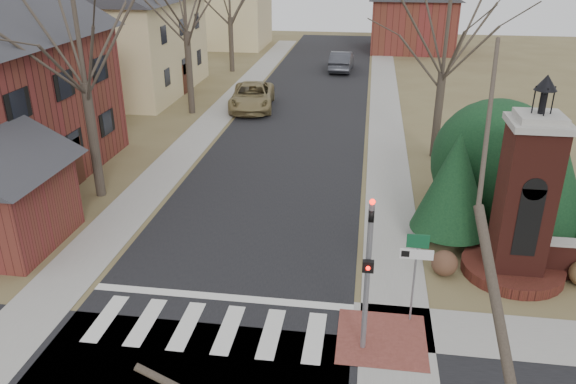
% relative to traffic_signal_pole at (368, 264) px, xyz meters
% --- Properties ---
extents(ground, '(120.00, 120.00, 0.00)m').
position_rel_traffic_signal_pole_xyz_m(ground, '(-4.30, -0.57, -2.59)').
color(ground, brown).
rests_on(ground, ground).
extents(main_street, '(8.00, 70.00, 0.01)m').
position_rel_traffic_signal_pole_xyz_m(main_street, '(-4.30, 21.43, -2.58)').
color(main_street, black).
rests_on(main_street, ground).
extents(crosswalk_zone, '(8.00, 2.20, 0.02)m').
position_rel_traffic_signal_pole_xyz_m(crosswalk_zone, '(-4.30, 0.23, -2.58)').
color(crosswalk_zone, silver).
rests_on(crosswalk_zone, ground).
extents(stop_bar, '(8.00, 0.35, 0.02)m').
position_rel_traffic_signal_pole_xyz_m(stop_bar, '(-4.30, 1.73, -2.58)').
color(stop_bar, silver).
rests_on(stop_bar, ground).
extents(sidewalk_right_main, '(2.00, 60.00, 0.02)m').
position_rel_traffic_signal_pole_xyz_m(sidewalk_right_main, '(0.90, 21.43, -2.58)').
color(sidewalk_right_main, gray).
rests_on(sidewalk_right_main, ground).
extents(sidewalk_left, '(2.00, 60.00, 0.02)m').
position_rel_traffic_signal_pole_xyz_m(sidewalk_left, '(-9.50, 21.43, -2.58)').
color(sidewalk_left, gray).
rests_on(sidewalk_left, ground).
extents(curb_apron, '(2.40, 2.40, 0.02)m').
position_rel_traffic_signal_pole_xyz_m(curb_apron, '(0.50, 0.43, -2.57)').
color(curb_apron, brown).
rests_on(curb_apron, ground).
extents(traffic_signal_pole, '(0.28, 0.41, 4.50)m').
position_rel_traffic_signal_pole_xyz_m(traffic_signal_pole, '(0.00, 0.00, 0.00)').
color(traffic_signal_pole, slate).
rests_on(traffic_signal_pole, ground).
extents(sign_post, '(0.90, 0.07, 2.75)m').
position_rel_traffic_signal_pole_xyz_m(sign_post, '(1.29, 1.41, -0.64)').
color(sign_post, slate).
rests_on(sign_post, ground).
extents(brick_gate_monument, '(3.20, 3.20, 6.47)m').
position_rel_traffic_signal_pole_xyz_m(brick_gate_monument, '(4.70, 4.42, -0.42)').
color(brick_gate_monument, '#4E1D17').
rests_on(brick_gate_monument, ground).
extents(house_stucco_left, '(9.80, 12.80, 9.28)m').
position_rel_traffic_signal_pole_xyz_m(house_stucco_left, '(-17.80, 26.42, 2.01)').
color(house_stucco_left, '#D4B68D').
rests_on(house_stucco_left, ground).
extents(house_distant_left, '(10.80, 8.80, 8.53)m').
position_rel_traffic_signal_pole_xyz_m(house_distant_left, '(-16.31, 47.42, 1.66)').
color(house_distant_left, '#D4B68D').
rests_on(house_distant_left, ground).
extents(house_distant_right, '(8.80, 8.80, 7.30)m').
position_rel_traffic_signal_pole_xyz_m(house_distant_right, '(3.69, 47.42, 1.06)').
color(house_distant_right, maroon).
rests_on(house_distant_right, ground).
extents(evergreen_near, '(2.80, 2.80, 4.10)m').
position_rel_traffic_signal_pole_xyz_m(evergreen_near, '(2.90, 6.43, -0.29)').
color(evergreen_near, '#473D33').
rests_on(evergreen_near, ground).
extents(evergreen_mid, '(3.40, 3.40, 4.70)m').
position_rel_traffic_signal_pole_xyz_m(evergreen_mid, '(6.20, 7.63, 0.01)').
color(evergreen_mid, '#473D33').
rests_on(evergreen_mid, ground).
extents(evergreen_mass, '(4.80, 4.80, 4.80)m').
position_rel_traffic_signal_pole_xyz_m(evergreen_mass, '(4.70, 8.93, -0.19)').
color(evergreen_mass, black).
rests_on(evergreen_mass, ground).
extents(bare_tree_0, '(8.05, 8.05, 11.15)m').
position_rel_traffic_signal_pole_xyz_m(bare_tree_0, '(-11.30, 8.43, 5.11)').
color(bare_tree_0, '#473D33').
rests_on(bare_tree_0, ground).
extents(bare_tree_3, '(7.00, 7.00, 9.70)m').
position_rel_traffic_signal_pole_xyz_m(bare_tree_3, '(3.20, 15.43, 4.10)').
color(bare_tree_3, '#473D33').
rests_on(bare_tree_3, ground).
extents(pickup_truck, '(3.31, 6.04, 1.60)m').
position_rel_traffic_signal_pole_xyz_m(pickup_truck, '(-7.70, 22.98, -1.78)').
color(pickup_truck, olive).
rests_on(pickup_truck, ground).
extents(distant_car, '(1.92, 5.05, 1.65)m').
position_rel_traffic_signal_pole_xyz_m(distant_car, '(-2.66, 35.90, -1.76)').
color(distant_car, '#393B42').
rests_on(distant_car, ground).
extents(dry_shrub_left, '(0.84, 0.84, 0.84)m').
position_rel_traffic_signal_pole_xyz_m(dry_shrub_left, '(2.50, 4.03, -2.17)').
color(dry_shrub_left, brown).
rests_on(dry_shrub_left, ground).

